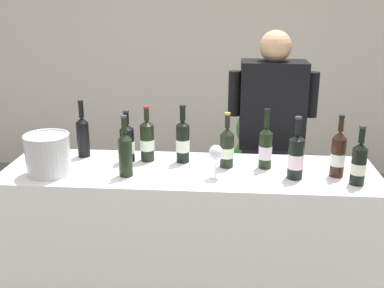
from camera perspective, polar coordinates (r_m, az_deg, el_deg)
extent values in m
cube|color=beige|center=(5.05, 2.26, 12.22)|extent=(8.00, 0.10, 2.80)
cube|color=white|center=(2.81, -0.27, -12.41)|extent=(2.07, 0.59, 0.97)
cylinder|color=black|center=(2.72, -7.88, -0.16)|extent=(0.08, 0.08, 0.19)
cone|color=black|center=(2.69, -7.98, 2.10)|extent=(0.08, 0.08, 0.03)
cylinder|color=black|center=(2.68, -8.03, 3.14)|extent=(0.03, 0.03, 0.07)
cylinder|color=#333338|center=(2.67, -8.06, 4.00)|extent=(0.04, 0.04, 0.01)
cylinder|color=silver|center=(2.73, -7.87, -0.35)|extent=(0.08, 0.08, 0.07)
cylinder|color=black|center=(2.62, 4.25, -0.81)|extent=(0.08, 0.08, 0.19)
cone|color=black|center=(2.59, 4.30, 1.56)|extent=(0.08, 0.08, 0.04)
cylinder|color=black|center=(2.57, 4.33, 2.75)|extent=(0.03, 0.03, 0.08)
cylinder|color=#B79333|center=(2.56, 4.36, 3.70)|extent=(0.03, 0.03, 0.01)
cylinder|color=silver|center=(2.62, 4.24, -1.00)|extent=(0.08, 0.08, 0.06)
cylinder|color=black|center=(2.85, -13.10, 0.54)|extent=(0.07, 0.07, 0.21)
cone|color=black|center=(2.82, -13.27, 2.85)|extent=(0.07, 0.07, 0.03)
cylinder|color=black|center=(2.81, -13.36, 4.04)|extent=(0.03, 0.03, 0.09)
cylinder|color=black|center=(2.79, -13.44, 5.05)|extent=(0.03, 0.03, 0.01)
cylinder|color=black|center=(2.51, 12.51, -1.79)|extent=(0.08, 0.08, 0.21)
cone|color=black|center=(2.47, 12.70, 0.80)|extent=(0.08, 0.08, 0.03)
cylinder|color=black|center=(2.46, 12.78, 2.04)|extent=(0.03, 0.03, 0.09)
cylinder|color=#333338|center=(2.45, 12.86, 3.13)|extent=(0.03, 0.03, 0.01)
cylinder|color=white|center=(2.51, 12.49, -2.02)|extent=(0.08, 0.08, 0.08)
cylinder|color=black|center=(2.63, 8.93, -0.79)|extent=(0.07, 0.07, 0.20)
cone|color=black|center=(2.59, 9.05, 1.67)|extent=(0.07, 0.07, 0.03)
cylinder|color=black|center=(2.58, 9.12, 3.00)|extent=(0.03, 0.03, 0.09)
cylinder|color=black|center=(2.57, 9.17, 4.10)|extent=(0.03, 0.03, 0.01)
cylinder|color=silver|center=(2.63, 8.91, -1.00)|extent=(0.07, 0.07, 0.07)
cylinder|color=black|center=(2.69, -1.13, 0.05)|extent=(0.08, 0.08, 0.22)
cone|color=black|center=(2.65, -1.15, 2.58)|extent=(0.08, 0.08, 0.03)
cylinder|color=black|center=(2.64, -1.15, 3.65)|extent=(0.03, 0.03, 0.08)
cylinder|color=black|center=(2.63, -1.16, 4.59)|extent=(0.04, 0.04, 0.01)
cylinder|color=silver|center=(2.69, -1.13, -0.17)|extent=(0.08, 0.08, 0.07)
cylinder|color=black|center=(2.60, 17.33, -1.56)|extent=(0.07, 0.07, 0.21)
cone|color=black|center=(2.56, 17.59, 1.07)|extent=(0.07, 0.07, 0.04)
cylinder|color=black|center=(2.54, 17.71, 2.28)|extent=(0.03, 0.03, 0.07)
cylinder|color=black|center=(2.53, 17.80, 3.21)|extent=(0.03, 0.03, 0.01)
cylinder|color=silver|center=(2.60, 17.31, -1.78)|extent=(0.08, 0.08, 0.07)
cylinder|color=black|center=(2.52, 19.60, -2.61)|extent=(0.08, 0.08, 0.19)
cone|color=black|center=(2.49, 19.86, -0.21)|extent=(0.08, 0.08, 0.03)
cylinder|color=black|center=(2.47, 20.00, 0.99)|extent=(0.03, 0.03, 0.08)
cylinder|color=#333338|center=(2.46, 20.11, 1.98)|extent=(0.03, 0.03, 0.01)
cylinder|color=silver|center=(2.53, 19.58, -2.81)|extent=(0.08, 0.08, 0.06)
cylinder|color=black|center=(2.72, -5.46, 0.15)|extent=(0.08, 0.08, 0.21)
cone|color=black|center=(2.69, -5.54, 2.60)|extent=(0.08, 0.08, 0.03)
cylinder|color=black|center=(2.67, -5.57, 3.61)|extent=(0.03, 0.03, 0.07)
cylinder|color=maroon|center=(2.66, -5.60, 4.47)|extent=(0.03, 0.03, 0.01)
cylinder|color=white|center=(2.73, -5.46, -0.07)|extent=(0.08, 0.08, 0.06)
cylinder|color=black|center=(2.51, -8.10, -1.66)|extent=(0.07, 0.07, 0.20)
cone|color=black|center=(2.47, -8.22, 0.93)|extent=(0.07, 0.07, 0.04)
cylinder|color=black|center=(2.46, -8.28, 2.24)|extent=(0.03, 0.03, 0.08)
cylinder|color=#333338|center=(2.44, -8.33, 3.31)|extent=(0.03, 0.03, 0.01)
cylinder|color=silver|center=(2.49, 2.88, -4.06)|extent=(0.07, 0.07, 0.00)
cylinder|color=silver|center=(2.48, 2.90, -3.04)|extent=(0.01, 0.01, 0.09)
ellipsoid|color=silver|center=(2.45, 2.93, -1.14)|extent=(0.08, 0.08, 0.09)
ellipsoid|color=maroon|center=(2.45, 2.92, -1.49)|extent=(0.06, 0.06, 0.03)
cylinder|color=silver|center=(2.63, -17.14, -1.29)|extent=(0.24, 0.24, 0.21)
torus|color=silver|center=(2.59, -17.36, 1.00)|extent=(0.24, 0.24, 0.01)
cube|color=black|center=(3.36, 9.09, -7.67)|extent=(0.38, 0.24, 0.93)
cube|color=black|center=(3.11, 9.76, 4.80)|extent=(0.42, 0.24, 0.56)
sphere|color=tan|center=(3.05, 10.14, 11.62)|extent=(0.20, 0.20, 0.20)
cylinder|color=black|center=(3.13, 14.41, 5.84)|extent=(0.08, 0.08, 0.29)
cylinder|color=black|center=(3.09, 5.18, 6.16)|extent=(0.08, 0.08, 0.29)
cylinder|color=brown|center=(3.93, 8.80, -9.11)|extent=(0.28, 0.28, 0.27)
sphere|color=#2D6B33|center=(3.71, 9.89, 2.27)|extent=(0.34, 0.34, 0.34)
sphere|color=#2D6B33|center=(3.66, 8.60, 1.82)|extent=(0.41, 0.41, 0.41)
sphere|color=#2D6B33|center=(3.57, 8.95, 1.56)|extent=(0.29, 0.29, 0.29)
sphere|color=#2D6B33|center=(3.69, 10.17, 2.49)|extent=(0.47, 0.47, 0.47)
sphere|color=#2D6B33|center=(3.67, 8.32, -1.93)|extent=(0.43, 0.43, 0.43)
sphere|color=#2D6B33|center=(3.70, 7.77, -2.00)|extent=(0.36, 0.36, 0.36)
cylinder|color=#4C3823|center=(3.75, 9.12, -3.22)|extent=(0.05, 0.05, 0.60)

